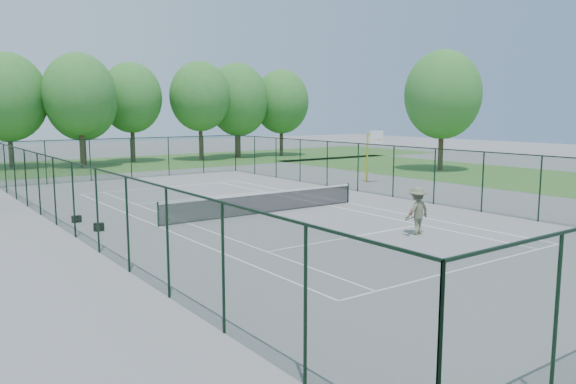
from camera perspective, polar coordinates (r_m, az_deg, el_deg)
name	(u,v)px	position (r m, az deg, el deg)	size (l,w,h in m)	color
ground	(264,213)	(27.59, -2.43, -2.19)	(140.00, 140.00, 0.00)	gray
grass_far	(85,166)	(54.96, -19.94, 2.52)	(80.00, 16.00, 0.01)	#44792F
grass_side	(488,174)	(47.44, 19.65, 1.71)	(14.00, 40.00, 0.01)	#44792F
court_lines	(264,213)	(27.59, -2.43, -2.18)	(11.05, 23.85, 0.01)	white
tennis_net	(264,202)	(27.49, -2.44, -1.01)	(11.08, 0.08, 1.10)	black
fence_enclosure	(264,182)	(27.35, -2.45, 1.02)	(18.05, 36.05, 3.02)	#1A3921
tree_line_far	(81,100)	(54.75, -20.25, 8.77)	(39.40, 6.40, 9.70)	#493322
basketball_goal	(372,146)	(39.66, 8.57, 4.63)	(1.20, 1.43, 3.65)	yellow
tree_side	(443,95)	(49.16, 15.45, 9.50)	(6.35, 6.35, 10.06)	#493322
sports_bag_a	(99,227)	(24.84, -18.66, -3.39)	(0.42, 0.25, 0.34)	black
sports_bag_b	(77,219)	(27.09, -20.68, -2.58)	(0.40, 0.24, 0.31)	black
tennis_player	(417,211)	(23.35, 12.97, -1.88)	(1.90, 0.93, 1.94)	#5D6449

